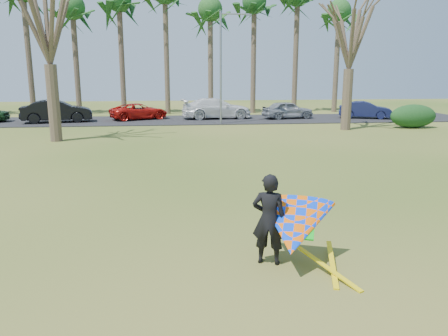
{
  "coord_description": "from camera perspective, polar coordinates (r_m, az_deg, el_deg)",
  "views": [
    {
      "loc": [
        -1.36,
        -10.11,
        3.78
      ],
      "look_at": [
        0.0,
        2.0,
        1.1
      ],
      "focal_mm": 35.0,
      "sensor_mm": 36.0,
      "label": 1
    }
  ],
  "objects": [
    {
      "name": "palm_6",
      "position": [
        41.6,
        -1.81,
        19.85
      ],
      "size": [
        4.84,
        4.84,
        10.84
      ],
      "color": "#4F3F2F",
      "rests_on": "ground"
    },
    {
      "name": "car_3",
      "position": [
        35.99,
        -0.97,
        7.79
      ],
      "size": [
        5.89,
        2.92,
        1.64
      ],
      "primitive_type": "imported",
      "rotation": [
        0.0,
        0.0,
        1.68
      ],
      "color": "white",
      "rests_on": "parking_strip"
    },
    {
      "name": "hedge_near",
      "position": [
        32.98,
        23.47,
        6.23
      ],
      "size": [
        3.25,
        1.47,
        1.63
      ],
      "primitive_type": "ellipsoid",
      "color": "#143917",
      "rests_on": "ground"
    },
    {
      "name": "car_1",
      "position": [
        35.56,
        -21.01,
        6.95
      ],
      "size": [
        5.36,
        2.71,
        1.69
      ],
      "primitive_type": "imported",
      "rotation": [
        0.0,
        0.0,
        1.76
      ],
      "color": "black",
      "rests_on": "parking_strip"
    },
    {
      "name": "car_5",
      "position": [
        38.01,
        17.94,
        7.24
      ],
      "size": [
        4.43,
        2.86,
        1.38
      ],
      "primitive_type": "imported",
      "rotation": [
        0.0,
        0.0,
        1.2
      ],
      "color": "#161B44",
      "rests_on": "parking_strip"
    },
    {
      "name": "kite_flyer",
      "position": [
        8.68,
        8.73,
        -7.43
      ],
      "size": [
        2.13,
        2.39,
        2.02
      ],
      "color": "black",
      "rests_on": "ground"
    },
    {
      "name": "car_2",
      "position": [
        36.0,
        -11.02,
        7.27
      ],
      "size": [
        5.06,
        3.86,
        1.28
      ],
      "primitive_type": "imported",
      "rotation": [
        0.0,
        0.0,
        2.01
      ],
      "color": "red",
      "rests_on": "parking_strip"
    },
    {
      "name": "palm_3",
      "position": [
        42.36,
        -19.2,
        19.07
      ],
      "size": [
        4.84,
        4.84,
        10.84
      ],
      "color": "#4B3C2D",
      "rests_on": "ground"
    },
    {
      "name": "palm_4",
      "position": [
        41.82,
        -13.56,
        20.43
      ],
      "size": [
        4.84,
        4.84,
        11.54
      ],
      "color": "brown",
      "rests_on": "ground"
    },
    {
      "name": "bare_tree_left",
      "position": [
        26.17,
        -22.24,
        18.42
      ],
      "size": [
        6.6,
        6.6,
        9.7
      ],
      "color": "#453529",
      "rests_on": "ground"
    },
    {
      "name": "palm_9",
      "position": [
        44.22,
        14.81,
        19.02
      ],
      "size": [
        4.84,
        4.84,
        10.84
      ],
      "color": "brown",
      "rests_on": "ground"
    },
    {
      "name": "palm_7",
      "position": [
        42.2,
        3.97,
        20.65
      ],
      "size": [
        4.84,
        4.84,
        11.54
      ],
      "color": "#4E3C2E",
      "rests_on": "ground"
    },
    {
      "name": "streetlight",
      "position": [
        32.31,
        -0.14,
        13.62
      ],
      "size": [
        2.28,
        0.18,
        8.0
      ],
      "color": "gray",
      "rests_on": "ground"
    },
    {
      "name": "parking_strip",
      "position": [
        35.34,
        -4.18,
        6.29
      ],
      "size": [
        46.0,
        7.0,
        0.06
      ],
      "primitive_type": "cube",
      "color": "black",
      "rests_on": "ground"
    },
    {
      "name": "bare_tree_right",
      "position": [
        30.45,
        16.29,
        17.19
      ],
      "size": [
        6.27,
        6.27,
        9.21
      ],
      "color": "#483B2B",
      "rests_on": "ground"
    },
    {
      "name": "ground",
      "position": [
        10.88,
        1.18,
        -7.93
      ],
      "size": [
        100.0,
        100.0,
        0.0
      ],
      "primitive_type": "plane",
      "color": "#244E11",
      "rests_on": "ground"
    },
    {
      "name": "car_4",
      "position": [
        36.38,
        8.31,
        7.53
      ],
      "size": [
        4.39,
        2.41,
        1.41
      ],
      "primitive_type": "imported",
      "rotation": [
        0.0,
        0.0,
        1.76
      ],
      "color": "gray",
      "rests_on": "parking_strip"
    }
  ]
}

